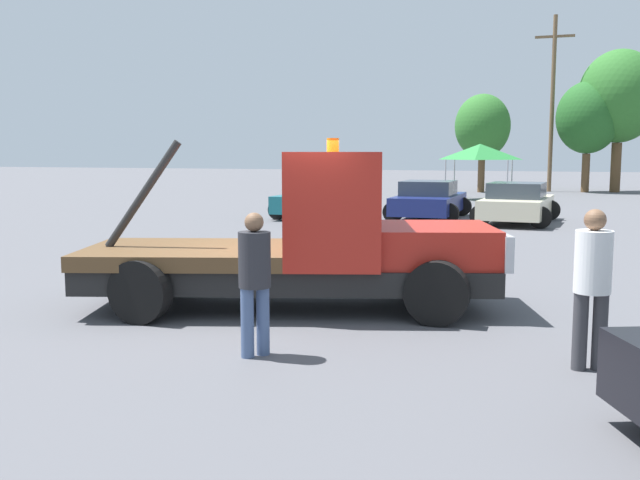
% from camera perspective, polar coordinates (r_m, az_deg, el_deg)
% --- Properties ---
extents(ground_plane, '(160.00, 160.00, 0.00)m').
position_cam_1_polar(ground_plane, '(10.78, -2.53, -5.44)').
color(ground_plane, '#545459').
extents(tow_truck, '(6.45, 3.78, 2.53)m').
position_cam_1_polar(tow_truck, '(10.59, -0.47, -0.28)').
color(tow_truck, black).
rests_on(tow_truck, ground).
extents(person_near_truck, '(0.39, 0.39, 1.74)m').
position_cam_1_polar(person_near_truck, '(8.10, 20.96, -2.85)').
color(person_near_truck, '#38383D').
rests_on(person_near_truck, ground).
extents(person_at_hood, '(0.37, 0.37, 1.66)m').
position_cam_1_polar(person_at_hood, '(8.12, -5.25, -2.72)').
color(person_at_hood, '#475B84').
rests_on(person_at_hood, ground).
extents(parked_car_teal, '(2.60, 4.36, 1.34)m').
position_cam_1_polar(parked_car_teal, '(25.61, -0.21, 3.30)').
color(parked_car_teal, '#196670').
rests_on(parked_car_teal, ground).
extents(parked_car_navy, '(2.54, 4.62, 1.34)m').
position_cam_1_polar(parked_car_navy, '(25.17, 8.73, 3.15)').
color(parked_car_navy, navy).
rests_on(parked_car_navy, ground).
extents(parked_car_cream, '(2.72, 4.59, 1.34)m').
position_cam_1_polar(parked_car_cream, '(24.30, 15.49, 2.84)').
color(parked_car_cream, beige).
rests_on(parked_car_cream, ground).
extents(canopy_tent_green, '(2.94, 2.94, 2.72)m').
position_cam_1_polar(canopy_tent_green, '(35.76, 12.69, 6.89)').
color(canopy_tent_green, '#9E9EA3').
rests_on(canopy_tent_green, ground).
extents(tree_left, '(3.57, 3.57, 6.37)m').
position_cam_1_polar(tree_left, '(44.27, 20.65, 9.13)').
color(tree_left, brown).
rests_on(tree_left, ground).
extents(tree_center, '(4.56, 4.56, 8.15)m').
position_cam_1_polar(tree_center, '(45.02, 22.83, 10.52)').
color(tree_center, brown).
rests_on(tree_center, ground).
extents(tree_right, '(3.16, 3.16, 5.64)m').
position_cam_1_polar(tree_right, '(42.57, 12.87, 8.85)').
color(tree_right, brown).
rests_on(tree_right, ground).
extents(traffic_cone, '(0.40, 0.40, 0.55)m').
position_cam_1_polar(traffic_cone, '(14.14, 8.75, -1.47)').
color(traffic_cone, black).
rests_on(traffic_cone, ground).
extents(utility_pole, '(2.20, 0.24, 10.16)m').
position_cam_1_polar(utility_pole, '(44.37, 18.10, 10.62)').
color(utility_pole, brown).
rests_on(utility_pole, ground).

